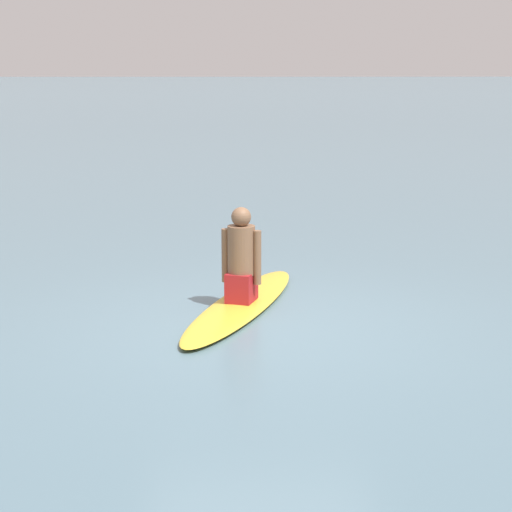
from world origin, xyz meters
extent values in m
plane|color=slate|center=(0.00, 0.00, 0.00)|extent=(400.00, 400.00, 0.00)
ellipsoid|color=gold|center=(-0.20, 0.67, 0.04)|extent=(1.66, 3.29, 0.08)
cube|color=#A51E23|center=(-0.20, 0.67, 0.25)|extent=(0.38, 0.42, 0.32)
cylinder|color=brown|center=(-0.20, 0.67, 0.66)|extent=(0.39, 0.39, 0.54)
sphere|color=brown|center=(-0.20, 0.67, 1.02)|extent=(0.22, 0.22, 0.22)
cylinder|color=brown|center=(-0.03, 0.61, 0.59)|extent=(0.11, 0.11, 0.60)
cylinder|color=brown|center=(-0.38, 0.74, 0.59)|extent=(0.11, 0.11, 0.60)
camera|label=1|loc=(-0.31, -8.48, 2.63)|focal=60.16mm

